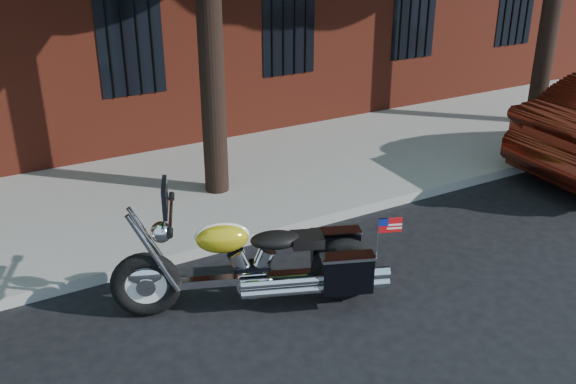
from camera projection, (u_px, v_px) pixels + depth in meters
ground at (282, 297)px, 7.33m from camera, size 120.00×120.00×0.00m
curb at (230, 242)px, 8.39m from camera, size 40.00×0.16×0.15m
sidewalk at (178, 192)px, 9.89m from camera, size 40.00×3.60×0.15m
motorcycle at (261, 265)px, 6.95m from camera, size 2.78×1.61×1.54m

